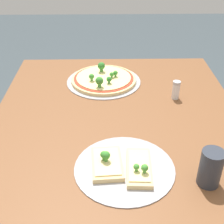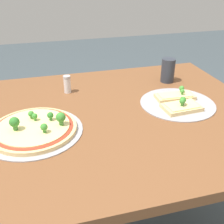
% 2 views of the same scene
% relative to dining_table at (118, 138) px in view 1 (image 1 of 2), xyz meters
% --- Properties ---
extents(dining_table, '(1.16, 0.96, 0.70)m').
position_rel_dining_table_xyz_m(dining_table, '(0.00, 0.00, 0.00)').
color(dining_table, brown).
rests_on(dining_table, ground_plane).
extents(pizza_tray_whole, '(0.34, 0.34, 0.07)m').
position_rel_dining_table_xyz_m(pizza_tray_whole, '(0.32, 0.05, 0.10)').
color(pizza_tray_whole, '#A3A3A8').
rests_on(pizza_tray_whole, dining_table).
extents(pizza_tray_slice, '(0.31, 0.31, 0.06)m').
position_rel_dining_table_xyz_m(pizza_tray_slice, '(-0.26, -0.01, 0.10)').
color(pizza_tray_slice, '#A3A3A8').
rests_on(pizza_tray_slice, dining_table).
extents(drinking_cup, '(0.06, 0.06, 0.12)m').
position_rel_dining_table_xyz_m(drinking_cup, '(-0.33, -0.25, 0.14)').
color(drinking_cup, '#2D333D').
rests_on(drinking_cup, dining_table).
extents(condiment_shaker, '(0.03, 0.03, 0.08)m').
position_rel_dining_table_xyz_m(condiment_shaker, '(0.16, -0.25, 0.13)').
color(condiment_shaker, silver).
rests_on(condiment_shaker, dining_table).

